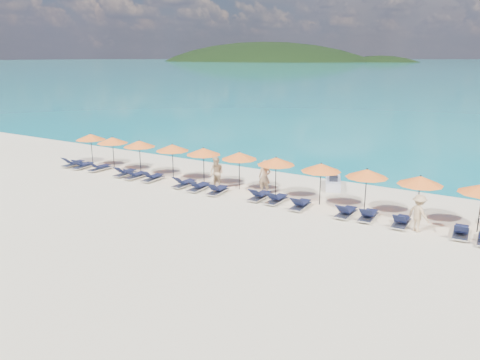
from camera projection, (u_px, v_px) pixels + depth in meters
The scene contains 33 objects.
ground at pixel (207, 217), 22.81m from camera, with size 1400.00×1400.00×0.00m, color beige.
headland_main at pixel (262, 91), 628.71m from camera, with size 374.00×242.00×126.50m.
headland_small at pixel (378, 92), 567.59m from camera, with size 162.00×126.00×85.50m.
jetski at pixel (333, 182), 27.76m from camera, with size 1.66×2.45×0.82m.
beachgoer_a at pixel (265, 177), 26.48m from camera, with size 0.71×0.47×1.94m, color tan.
beachgoer_b at pixel (217, 173), 27.47m from camera, with size 0.92×0.53×1.90m, color tan.
beachgoer_c at pixel (419, 213), 20.76m from camera, with size 1.10×0.51×1.71m, color tan.
umbrella_0 at pixel (91, 137), 33.34m from camera, with size 2.10×2.10×2.28m.
umbrella_1 at pixel (112, 140), 32.02m from camera, with size 2.10×2.10×2.28m.
umbrella_2 at pixel (139, 144), 30.74m from camera, with size 2.10×2.10×2.28m.
umbrella_3 at pixel (172, 148), 29.44m from camera, with size 2.10×2.10×2.28m.
umbrella_4 at pixel (203, 151), 28.29m from camera, with size 2.10×2.10×2.28m.
umbrella_5 at pixel (239, 156), 27.06m from camera, with size 2.10×2.10×2.28m.
umbrella_6 at pixel (276, 161), 25.69m from camera, with size 2.10×2.10×2.28m.
umbrella_7 at pixel (321, 167), 24.23m from camera, with size 2.10×2.10×2.28m.
umbrella_8 at pixel (367, 173), 23.03m from camera, with size 2.10×2.10×2.28m.
umbrella_9 at pixel (420, 180), 21.72m from camera, with size 2.10×2.10×2.28m.
lounger_0 at pixel (73, 163), 33.17m from camera, with size 0.64×1.71×0.66m.
lounger_1 at pixel (83, 165), 32.56m from camera, with size 0.78×1.75×0.66m.
lounger_2 at pixel (99, 167), 31.91m from camera, with size 0.68×1.72×0.66m.
lounger_3 at pixel (125, 173), 30.52m from camera, with size 0.70×1.73×0.66m.
lounger_4 at pixel (135, 175), 29.89m from camera, with size 0.69×1.72×0.66m.
lounger_5 at pixel (153, 177), 29.33m from camera, with size 0.73×1.74×0.66m.
lounger_6 at pixel (184, 183), 28.00m from camera, with size 0.73×1.74×0.66m.
lounger_7 at pixel (199, 187), 27.26m from camera, with size 0.71×1.73×0.66m.
lounger_8 at pixel (218, 190), 26.57m from camera, with size 0.77×1.75×0.66m.
lounger_9 at pixel (260, 196), 25.51m from camera, with size 0.63×1.71×0.66m.
lounger_10 at pixel (276, 199), 24.92m from camera, with size 0.65×1.71×0.66m.
lounger_11 at pixel (300, 204), 24.00m from camera, with size 0.70×1.73×0.66m.
lounger_12 at pixel (346, 212), 22.85m from camera, with size 0.67×1.72×0.66m.
lounger_13 at pixel (368, 215), 22.39m from camera, with size 0.69×1.73×0.66m.
lounger_14 at pixel (401, 221), 21.54m from camera, with size 0.68×1.72×0.66m.
lounger_15 at pixel (461, 232), 20.27m from camera, with size 0.74×1.74×0.66m.
Camera 1 is at (12.77, -17.46, 7.63)m, focal length 35.00 mm.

